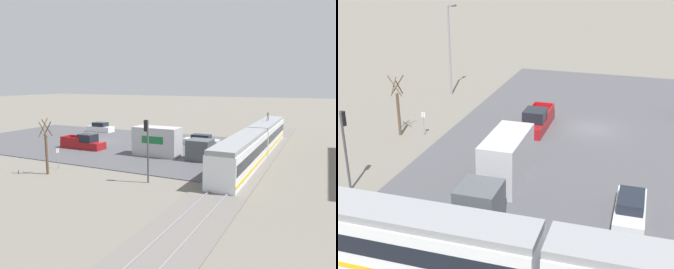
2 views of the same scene
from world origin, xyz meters
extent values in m
plane|color=slate|center=(0.00, 0.00, 0.00)|extent=(320.00, 320.00, 0.00)
cube|color=#4C4C51|center=(0.00, 0.00, 0.04)|extent=(23.49, 39.84, 0.08)
cube|color=slate|center=(0.00, 21.96, 0.04)|extent=(54.18, 4.40, 0.08)
cube|color=gray|center=(0.00, 21.24, 0.15)|extent=(53.09, 0.10, 0.14)
cube|color=gray|center=(0.00, 22.68, 0.15)|extent=(53.09, 0.10, 0.14)
cube|color=white|center=(-7.97, 21.96, 1.50)|extent=(14.39, 2.56, 2.85)
cube|color=black|center=(-7.97, 21.96, 1.84)|extent=(13.96, 2.59, 0.95)
cube|color=gold|center=(-7.97, 21.96, 0.62)|extent=(14.24, 2.60, 0.27)
cube|color=gray|center=(-7.97, 21.96, 3.13)|extent=(14.39, 2.36, 0.41)
cube|color=white|center=(6.77, 21.96, 1.50)|extent=(14.39, 2.56, 2.85)
cube|color=black|center=(6.77, 21.96, 1.84)|extent=(13.96, 2.59, 0.95)
cube|color=gold|center=(6.77, 21.96, 0.62)|extent=(14.24, 2.60, 0.27)
cube|color=gray|center=(6.77, 21.96, 3.13)|extent=(14.39, 2.36, 0.41)
cylinder|color=#2D2D33|center=(-8.42, 21.96, 3.88)|extent=(0.66, 0.07, 1.15)
cylinder|color=#2D2D33|center=(-7.52, 21.96, 3.88)|extent=(0.66, 0.07, 1.15)
cube|color=#2D2D33|center=(-7.97, 21.96, 4.43)|extent=(1.10, 0.08, 0.06)
cube|color=#4C5156|center=(4.20, 16.86, 1.20)|extent=(2.34, 2.54, 2.25)
cube|color=#B2B2B7|center=(4.20, 11.63, 1.73)|extent=(2.34, 5.39, 3.31)
cube|color=#196B38|center=(5.38, 11.63, 2.06)|extent=(0.02, 2.70, 0.83)
cube|color=maroon|center=(4.64, 1.15, 0.54)|extent=(1.94, 5.89, 0.92)
cube|color=black|center=(4.64, 1.97, 1.50)|extent=(1.79, 2.00, 1.00)
cube|color=maroon|center=(5.54, -0.09, 1.27)|extent=(0.12, 2.94, 0.54)
cube|color=maroon|center=(3.75, -0.09, 1.27)|extent=(0.12, 2.94, 0.54)
cube|color=maroon|center=(4.64, -1.68, 1.27)|extent=(1.79, 0.24, 0.54)
cube|color=red|center=(5.40, -1.76, 0.82)|extent=(0.14, 0.04, 0.18)
cube|color=silver|center=(-3.99, 14.04, 0.50)|extent=(1.70, 4.78, 0.83)
cube|color=black|center=(-3.99, 14.04, 1.22)|extent=(1.46, 2.49, 0.61)
cube|color=silver|center=(-8.12, -5.84, 0.54)|extent=(1.86, 4.61, 0.93)
cube|color=black|center=(-8.12, -5.84, 1.35)|extent=(1.60, 2.40, 0.68)
cylinder|color=#47474C|center=(13.61, 15.70, 2.67)|extent=(0.16, 0.16, 5.34)
cube|color=black|center=(13.61, 15.52, 4.87)|extent=(0.28, 0.22, 0.95)
sphere|color=#390606|center=(13.61, 15.40, 5.19)|extent=(0.18, 0.18, 0.18)
sphere|color=yellow|center=(13.61, 15.40, 4.87)|extent=(0.18, 0.18, 0.18)
sphere|color=black|center=(13.61, 15.40, 4.55)|extent=(0.18, 0.18, 0.18)
cylinder|color=brown|center=(15.35, 6.01, 1.82)|extent=(0.24, 0.24, 3.65)
cylinder|color=brown|center=(15.60, 6.01, 4.22)|extent=(0.09, 1.01, 1.40)
cylinder|color=brown|center=(15.35, 6.26, 4.35)|extent=(1.22, 0.09, 1.69)
cylinder|color=brown|center=(15.10, 6.01, 4.22)|extent=(0.09, 1.01, 1.40)
cylinder|color=brown|center=(15.35, 5.76, 4.35)|extent=(1.22, 0.09, 1.69)
cylinder|color=gray|center=(13.39, 5.45, 1.01)|extent=(0.06, 0.06, 2.02)
cube|color=white|center=(13.39, 5.42, 1.80)|extent=(0.32, 0.02, 0.44)
cube|color=red|center=(13.39, 5.41, 1.80)|extent=(0.31, 0.01, 0.10)
camera|label=1|loc=(36.99, 28.83, 8.36)|focal=35.00mm
camera|label=2|loc=(-4.07, 38.56, 14.52)|focal=50.00mm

